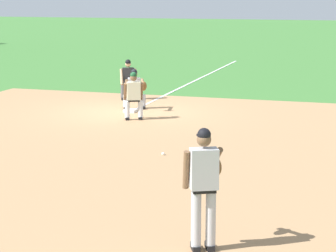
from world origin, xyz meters
TOP-DOWN VIEW (x-y plane):
  - ground_plane at (0.00, 0.00)m, footprint 160.00×160.00m
  - infield_dirt_patch at (-5.32, -2.56)m, footprint 18.00×18.00m
  - foul_line_stripe at (8.64, 0.00)m, footprint 17.28×0.10m
  - first_base_bag at (0.00, 0.00)m, footprint 0.38×0.38m
  - baseball at (-5.20, -2.76)m, footprint 0.07×0.07m
  - pitcher at (-10.59, -5.11)m, footprint 0.83×0.59m
  - first_baseman at (0.51, 0.02)m, footprint 0.84×0.99m
  - baserunner at (-1.22, -0.57)m, footprint 0.60×0.67m
  - umpire at (2.35, 0.95)m, footprint 0.60×0.67m

SIDE VIEW (x-z plane):
  - ground_plane at x=0.00m, z-range 0.00..0.00m
  - infield_dirt_patch at x=-5.32m, z-range 0.00..0.01m
  - foul_line_stripe at x=8.64m, z-range 0.01..0.01m
  - baseball at x=-5.20m, z-range 0.00..0.07m
  - first_base_bag at x=0.00m, z-range 0.00..0.09m
  - first_baseman at x=0.51m, z-range 0.06..1.40m
  - baserunner at x=-1.22m, z-range 0.06..1.52m
  - umpire at x=2.35m, z-range 0.06..1.52m
  - pitcher at x=-10.59m, z-range 0.13..1.99m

